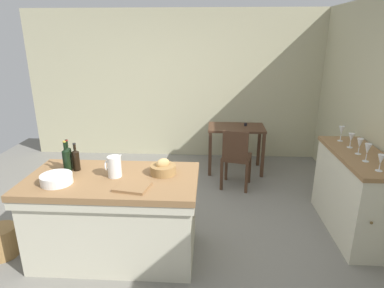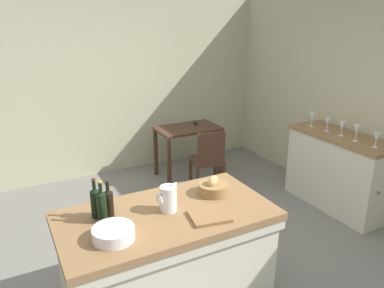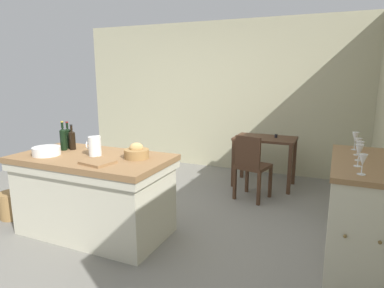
{
  "view_description": "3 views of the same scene",
  "coord_description": "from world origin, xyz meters",
  "views": [
    {
      "loc": [
        0.62,
        -3.25,
        2.15
      ],
      "look_at": [
        0.42,
        0.24,
        0.98
      ],
      "focal_mm": 30.38,
      "sensor_mm": 36.0,
      "label": 1
    },
    {
      "loc": [
        -1.31,
        -2.77,
        2.28
      ],
      "look_at": [
        0.39,
        0.46,
        1.03
      ],
      "focal_mm": 34.77,
      "sensor_mm": 36.0,
      "label": 2
    },
    {
      "loc": [
        2.0,
        -3.11,
        1.71
      ],
      "look_at": [
        0.53,
        0.27,
        0.92
      ],
      "focal_mm": 30.99,
      "sensor_mm": 36.0,
      "label": 3
    }
  ],
  "objects": [
    {
      "name": "wine_glass_far_left",
      "position": [
        2.22,
        -0.33,
        1.05
      ],
      "size": [
        0.07,
        0.07,
        0.16
      ],
      "color": "white",
      "rests_on": "side_cabinet"
    },
    {
      "name": "wall_back",
      "position": [
        0.0,
        2.6,
        1.3
      ],
      "size": [
        5.32,
        0.12,
        2.6
      ],
      "primitive_type": "cube",
      "color": "#B7B28E",
      "rests_on": "ground"
    },
    {
      "name": "wooden_chair",
      "position": [
        1.01,
        1.17,
        0.49
      ],
      "size": [
        0.48,
        0.48,
        0.9
      ],
      "color": "#472D1E",
      "rests_on": "ground"
    },
    {
      "name": "wine_bottle_amber",
      "position": [
        -0.8,
        -0.26,
        0.99
      ],
      "size": [
        0.07,
        0.07,
        0.31
      ],
      "color": "black",
      "rests_on": "island_table"
    },
    {
      "name": "side_cabinet",
      "position": [
        2.26,
        0.14,
        0.47
      ],
      "size": [
        0.52,
        1.33,
        0.94
      ],
      "color": "olive",
      "rests_on": "ground"
    },
    {
      "name": "writing_desk",
      "position": [
        1.05,
        1.84,
        0.63
      ],
      "size": [
        0.91,
        0.57,
        0.81
      ],
      "color": "#472D1E",
      "rests_on": "ground"
    },
    {
      "name": "bread_basket",
      "position": [
        0.17,
        -0.33,
        0.92
      ],
      "size": [
        0.25,
        0.25,
        0.16
      ],
      "color": "olive",
      "rests_on": "island_table"
    },
    {
      "name": "wall_right",
      "position": [
        2.6,
        0.0,
        1.3
      ],
      "size": [
        0.12,
        5.2,
        2.6
      ],
      "primitive_type": "cube",
      "color": "#B7B28E",
      "rests_on": "ground"
    },
    {
      "name": "wine_bottle_dark",
      "position": [
        -0.71,
        -0.29,
        0.98
      ],
      "size": [
        0.07,
        0.07,
        0.29
      ],
      "color": "black",
      "rests_on": "island_table"
    },
    {
      "name": "island_table",
      "position": [
        -0.31,
        -0.45,
        0.46
      ],
      "size": [
        1.65,
        0.88,
        0.86
      ],
      "color": "olive",
      "rests_on": "ground"
    },
    {
      "name": "wine_glass_middle",
      "position": [
        2.22,
        0.13,
        1.06
      ],
      "size": [
        0.07,
        0.07,
        0.18
      ],
      "color": "white",
      "rests_on": "side_cabinet"
    },
    {
      "name": "wash_bowl",
      "position": [
        -0.77,
        -0.61,
        0.9
      ],
      "size": [
        0.29,
        0.29,
        0.09
      ],
      "primitive_type": "cylinder",
      "color": "white",
      "rests_on": "island_table"
    },
    {
      "name": "wine_glass_left",
      "position": [
        2.2,
        -0.09,
        1.07
      ],
      "size": [
        0.07,
        0.07,
        0.19
      ],
      "color": "white",
      "rests_on": "side_cabinet"
    },
    {
      "name": "cutting_board",
      "position": [
        -0.06,
        -0.66,
        0.87
      ],
      "size": [
        0.32,
        0.29,
        0.02
      ],
      "primitive_type": "cube",
      "rotation": [
        0.0,
        0.0,
        -0.18
      ],
      "color": "olive",
      "rests_on": "island_table"
    },
    {
      "name": "pitcher",
      "position": [
        -0.28,
        -0.42,
        0.97
      ],
      "size": [
        0.17,
        0.13,
        0.25
      ],
      "color": "white",
      "rests_on": "island_table"
    },
    {
      "name": "wine_glass_far_right",
      "position": [
        2.2,
        0.59,
        1.06
      ],
      "size": [
        0.07,
        0.07,
        0.18
      ],
      "color": "white",
      "rests_on": "side_cabinet"
    },
    {
      "name": "ground_plane",
      "position": [
        0.0,
        0.0,
        0.0
      ],
      "size": [
        6.76,
        6.76,
        0.0
      ],
      "primitive_type": "plane",
      "color": "slate"
    },
    {
      "name": "wine_bottle_green",
      "position": [
        -0.78,
        -0.36,
        0.99
      ],
      "size": [
        0.07,
        0.07,
        0.33
      ],
      "color": "black",
      "rests_on": "island_table"
    },
    {
      "name": "wine_glass_right",
      "position": [
        2.22,
        0.35,
        1.05
      ],
      "size": [
        0.07,
        0.07,
        0.17
      ],
      "color": "white",
      "rests_on": "side_cabinet"
    }
  ]
}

